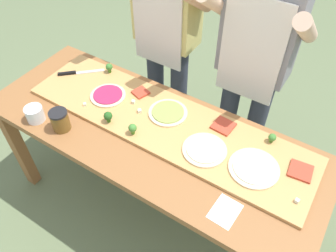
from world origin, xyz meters
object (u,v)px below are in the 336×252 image
object	(u,v)px
pizza_slice_far_left	(301,171)
cheese_crumble_b	(140,111)
cheese_crumble_c	(85,104)
prep_table	(151,143)
pizza_whole_beet_magenta	(108,95)
cheese_crumble_d	(133,102)
chefs_knife	(75,73)
broccoli_floret_back_right	(272,138)
broccoli_floret_front_right	(108,116)
pizza_whole_cheese_artichoke	(205,150)
pizza_whole_pesto_green	(168,112)
cook_right	(255,58)
pizza_slice_center	(223,126)
sauce_jar	(60,120)
broccoli_floret_back_mid	(109,67)
recipe_note	(225,211)
cook_left	(166,28)
pizza_whole_white_garlic	(254,168)
pizza_slice_near_left	(141,92)
broccoli_floret_center_right	(133,128)
cheese_crumble_a	(297,201)
flour_cup	(35,115)

from	to	relation	value
pizza_slice_far_left	cheese_crumble_b	bearing A→B (deg)	-174.75
cheese_crumble_c	prep_table	bearing A→B (deg)	7.39
pizza_whole_beet_magenta	pizza_slice_far_left	xyz separation A→B (m)	(1.11, 0.07, -0.00)
cheese_crumble_d	chefs_knife	bearing A→B (deg)	177.55
broccoli_floret_back_right	broccoli_floret_front_right	bearing A→B (deg)	-157.09
pizza_whole_cheese_artichoke	prep_table	bearing A→B (deg)	-176.47
pizza_whole_pesto_green	cook_right	xyz separation A→B (m)	(0.27, 0.48, 0.18)
pizza_slice_center	broccoli_floret_back_right	xyz separation A→B (m)	(0.25, 0.04, 0.02)
chefs_knife	pizza_slice_center	xyz separation A→B (m)	(0.98, 0.09, -0.00)
broccoli_floret_front_right	cheese_crumble_c	xyz separation A→B (m)	(-0.20, 0.03, -0.03)
pizza_slice_far_left	pizza_whole_cheese_artichoke	bearing A→B (deg)	-163.73
cheese_crumble_d	broccoli_floret_back_right	bearing A→B (deg)	10.63
pizza_whole_cheese_artichoke	pizza_whole_beet_magenta	xyz separation A→B (m)	(-0.67, 0.06, -0.00)
prep_table	pizza_whole_pesto_green	xyz separation A→B (m)	(0.02, 0.14, 0.13)
pizza_whole_pesto_green	cheese_crumble_b	xyz separation A→B (m)	(-0.14, -0.08, 0.00)
sauce_jar	chefs_knife	bearing A→B (deg)	124.39
pizza_whole_cheese_artichoke	broccoli_floret_back_mid	distance (m)	0.84
broccoli_floret_back_mid	recipe_note	distance (m)	1.14
pizza_slice_center	cook_right	size ratio (longest dim) A/B	0.06
chefs_knife	cook_left	xyz separation A→B (m)	(0.36, 0.49, 0.18)
cheese_crumble_c	cook_right	xyz separation A→B (m)	(0.70, 0.68, 0.18)
prep_table	cheese_crumble_d	xyz separation A→B (m)	(-0.19, 0.11, 0.13)
cheese_crumble_b	recipe_note	xyz separation A→B (m)	(0.66, -0.29, -0.03)
pizza_whole_white_garlic	pizza_slice_near_left	world-z (taller)	pizza_whole_white_garlic
pizza_slice_far_left	broccoli_floret_center_right	bearing A→B (deg)	-164.36
cheese_crumble_b	broccoli_floret_center_right	bearing A→B (deg)	-66.37
cook_left	pizza_slice_far_left	bearing A→B (deg)	-24.19
pizza_whole_white_garlic	pizza_slice_center	distance (m)	0.30
broccoli_floret_front_right	broccoli_floret_back_right	world-z (taller)	broccoli_floret_front_right
pizza_whole_beet_magenta	pizza_whole_cheese_artichoke	bearing A→B (deg)	-4.96
broccoli_floret_front_right	pizza_whole_cheese_artichoke	bearing A→B (deg)	10.59
pizza_whole_cheese_artichoke	broccoli_floret_front_right	distance (m)	0.54
cheese_crumble_a	pizza_whole_beet_magenta	bearing A→B (deg)	175.16
pizza_whole_cheese_artichoke	cook_left	size ratio (longest dim) A/B	0.13
broccoli_floret_front_right	flour_cup	world-z (taller)	broccoli_floret_front_right
chefs_knife	pizza_slice_center	world-z (taller)	chefs_knife
prep_table	cook_left	world-z (taller)	cook_left
chefs_knife	broccoli_floret_front_right	xyz separation A→B (m)	(0.45, -0.21, 0.03)
pizza_slice_near_left	broccoli_floret_back_mid	xyz separation A→B (m)	(-0.28, 0.06, 0.03)
pizza_whole_white_garlic	broccoli_floret_center_right	size ratio (longest dim) A/B	3.86
chefs_knife	broccoli_floret_back_mid	world-z (taller)	broccoli_floret_back_mid
broccoli_floret_front_right	sauce_jar	bearing A→B (deg)	-140.67
pizza_whole_pesto_green	broccoli_floret_front_right	size ratio (longest dim) A/B	3.29
cheese_crumble_b	cook_right	world-z (taller)	cook_right
pizza_slice_far_left	broccoli_floret_back_right	bearing A→B (deg)	150.43
broccoli_floret_center_right	cheese_crumble_a	world-z (taller)	broccoli_floret_center_right
broccoli_floret_back_right	pizza_whole_beet_magenta	bearing A→B (deg)	-169.19
prep_table	cheese_crumble_d	size ratio (longest dim) A/B	106.47
pizza_whole_white_garlic	chefs_knife	bearing A→B (deg)	176.10
cheese_crumble_a	broccoli_floret_center_right	bearing A→B (deg)	-176.03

